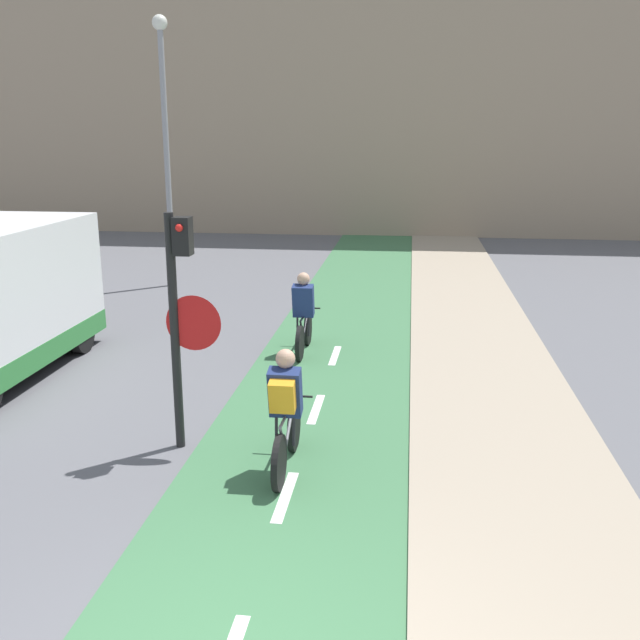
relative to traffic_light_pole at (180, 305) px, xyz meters
The scene contains 5 objects.
building_row_background 21.90m from the traffic_light_pole, 86.20° to the left, with size 60.00×5.20×11.53m.
traffic_light_pole is the anchor object (origin of this frame).
street_lamp_far 10.14m from the traffic_light_pole, 109.48° to the left, with size 0.36×0.36×6.44m.
cyclist_near 1.79m from the traffic_light_pole, 20.34° to the right, with size 0.46×1.63×1.45m.
cyclist_far 4.25m from the traffic_light_pole, 77.87° to the left, with size 0.46×1.58×1.45m.
Camera 1 is at (1.23, -3.74, 3.76)m, focal length 40.00 mm.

